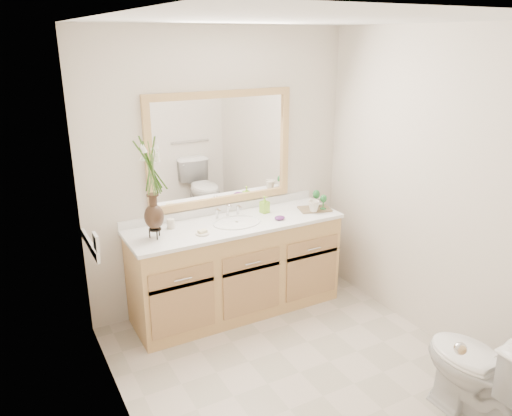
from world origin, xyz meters
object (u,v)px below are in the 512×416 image
flower_vase (151,176)px  tray (315,209)px  toilet (480,371)px  soap_bottle (265,205)px  tumbler (171,224)px

flower_vase → tray: (1.46, -0.05, -0.49)m
toilet → tray: bearing=-91.9°
soap_bottle → tray: (0.43, -0.15, -0.06)m
flower_vase → tray: size_ratio=2.65×
tumbler → soap_bottle: 0.86m
tumbler → tray: tumbler is taller
flower_vase → tray: bearing=-1.9°
flower_vase → tray: 1.54m
flower_vase → soap_bottle: flower_vase is taller
soap_bottle → tray: 0.46m
soap_bottle → tray: soap_bottle is taller
soap_bottle → tray: bearing=-32.0°
tumbler → flower_vase: bearing=-142.5°
tumbler → soap_bottle: size_ratio=0.59×
tumbler → soap_bottle: bearing=-1.9°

